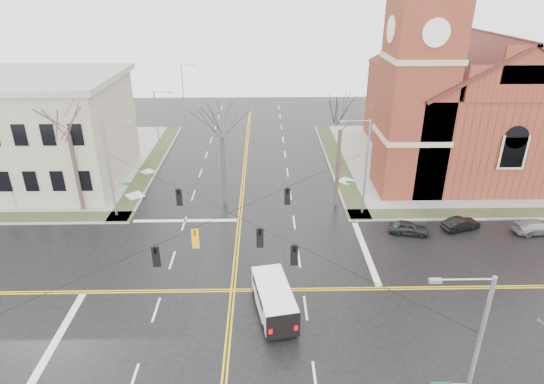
{
  "coord_description": "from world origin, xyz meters",
  "views": [
    {
      "loc": [
        2.27,
        -26.37,
        19.83
      ],
      "look_at": [
        2.9,
        6.0,
        4.9
      ],
      "focal_mm": 30.0,
      "sensor_mm": 36.0,
      "label": 1
    }
  ],
  "objects_px": {
    "signal_pole_se": "(472,356)",
    "cargo_van": "(273,297)",
    "church": "(461,93)",
    "signal_pole_ne": "(364,165)",
    "streetlight_north_a": "(158,121)",
    "tree_nw_far": "(68,128)",
    "tree_ne": "(341,125)",
    "tree_nw_near": "(222,132)",
    "parked_car_a": "(409,228)",
    "parked_car_b": "(461,224)",
    "signal_pole_nw": "(111,167)",
    "streetlight_north_b": "(184,87)",
    "parked_car_c": "(536,227)"
  },
  "relations": [
    {
      "from": "signal_pole_se",
      "to": "cargo_van",
      "type": "height_order",
      "value": "signal_pole_se"
    },
    {
      "from": "tree_ne",
      "to": "tree_nw_near",
      "type": "bearing_deg",
      "value": 176.74
    },
    {
      "from": "tree_nw_far",
      "to": "signal_pole_se",
      "type": "bearing_deg",
      "value": -42.59
    },
    {
      "from": "cargo_van",
      "to": "parked_car_a",
      "type": "xyz_separation_m",
      "value": [
        11.95,
        10.09,
        -0.64
      ]
    },
    {
      "from": "signal_pole_nw",
      "to": "streetlight_north_a",
      "type": "xyz_separation_m",
      "value": [
        0.67,
        16.5,
        -0.48
      ]
    },
    {
      "from": "parked_car_b",
      "to": "tree_nw_far",
      "type": "xyz_separation_m",
      "value": [
        -34.62,
        4.36,
        7.63
      ]
    },
    {
      "from": "parked_car_b",
      "to": "tree_nw_far",
      "type": "height_order",
      "value": "tree_nw_far"
    },
    {
      "from": "signal_pole_se",
      "to": "streetlight_north_a",
      "type": "distance_m",
      "value": 45.2
    },
    {
      "from": "streetlight_north_a",
      "to": "tree_nw_near",
      "type": "height_order",
      "value": "tree_nw_near"
    },
    {
      "from": "parked_car_a",
      "to": "tree_nw_far",
      "type": "xyz_separation_m",
      "value": [
        -29.8,
        4.98,
        7.61
      ]
    },
    {
      "from": "tree_nw_far",
      "to": "cargo_van",
      "type": "bearing_deg",
      "value": -40.16
    },
    {
      "from": "tree_nw_far",
      "to": "tree_nw_near",
      "type": "bearing_deg",
      "value": 5.19
    },
    {
      "from": "parked_car_c",
      "to": "tree_ne",
      "type": "distance_m",
      "value": 19.16
    },
    {
      "from": "streetlight_north_a",
      "to": "signal_pole_se",
      "type": "bearing_deg",
      "value": -60.91
    },
    {
      "from": "church",
      "to": "tree_nw_far",
      "type": "xyz_separation_m",
      "value": [
        -39.8,
        -12.05,
        -0.25
      ]
    },
    {
      "from": "church",
      "to": "tree_nw_near",
      "type": "xyz_separation_m",
      "value": [
        -26.34,
        -10.83,
        -1.1
      ]
    },
    {
      "from": "streetlight_north_b",
      "to": "tree_nw_far",
      "type": "height_order",
      "value": "tree_nw_far"
    },
    {
      "from": "parked_car_c",
      "to": "tree_nw_near",
      "type": "xyz_separation_m",
      "value": [
        -27.51,
        6.23,
        6.75
      ]
    },
    {
      "from": "streetlight_north_a",
      "to": "parked_car_a",
      "type": "distance_m",
      "value": 32.73
    },
    {
      "from": "cargo_van",
      "to": "signal_pole_se",
      "type": "bearing_deg",
      "value": -57.83
    },
    {
      "from": "church",
      "to": "streetlight_north_a",
      "type": "xyz_separation_m",
      "value": [
        -35.42,
        3.22,
        -3.97
      ]
    },
    {
      "from": "signal_pole_se",
      "to": "parked_car_c",
      "type": "xyz_separation_m",
      "value": [
        14.61,
        19.22,
        -4.36
      ]
    },
    {
      "from": "parked_car_c",
      "to": "parked_car_a",
      "type": "bearing_deg",
      "value": 82.11
    },
    {
      "from": "signal_pole_nw",
      "to": "tree_nw_far",
      "type": "relative_size",
      "value": 0.8
    },
    {
      "from": "signal_pole_se",
      "to": "tree_ne",
      "type": "bearing_deg",
      "value": 94.74
    },
    {
      "from": "signal_pole_nw",
      "to": "cargo_van",
      "type": "bearing_deg",
      "value": -44.38
    },
    {
      "from": "signal_pole_se",
      "to": "parked_car_b",
      "type": "xyz_separation_m",
      "value": [
        8.27,
        19.87,
        -4.39
      ]
    },
    {
      "from": "cargo_van",
      "to": "parked_car_c",
      "type": "height_order",
      "value": "cargo_van"
    },
    {
      "from": "signal_pole_ne",
      "to": "signal_pole_se",
      "type": "xyz_separation_m",
      "value": [
        0.0,
        -23.0,
        0.0
      ]
    },
    {
      "from": "parked_car_c",
      "to": "signal_pole_ne",
      "type": "bearing_deg",
      "value": 67.79
    },
    {
      "from": "signal_pole_nw",
      "to": "streetlight_north_b",
      "type": "relative_size",
      "value": 1.12
    },
    {
      "from": "parked_car_b",
      "to": "streetlight_north_a",
      "type": "bearing_deg",
      "value": 38.78
    },
    {
      "from": "signal_pole_nw",
      "to": "parked_car_b",
      "type": "distance_m",
      "value": 31.38
    },
    {
      "from": "signal_pole_ne",
      "to": "parked_car_b",
      "type": "xyz_separation_m",
      "value": [
        8.27,
        -3.13,
        -4.39
      ]
    },
    {
      "from": "streetlight_north_a",
      "to": "tree_nw_far",
      "type": "bearing_deg",
      "value": -106.01
    },
    {
      "from": "parked_car_a",
      "to": "tree_nw_far",
      "type": "bearing_deg",
      "value": 92.79
    },
    {
      "from": "church",
      "to": "signal_pole_ne",
      "type": "bearing_deg",
      "value": -135.34
    },
    {
      "from": "signal_pole_ne",
      "to": "tree_ne",
      "type": "distance_m",
      "value": 4.24
    },
    {
      "from": "parked_car_a",
      "to": "parked_car_b",
      "type": "bearing_deg",
      "value": -70.42
    },
    {
      "from": "signal_pole_ne",
      "to": "tree_nw_near",
      "type": "distance_m",
      "value": 13.34
    },
    {
      "from": "signal_pole_ne",
      "to": "streetlight_north_b",
      "type": "height_order",
      "value": "signal_pole_ne"
    },
    {
      "from": "signal_pole_nw",
      "to": "cargo_van",
      "type": "distance_m",
      "value": 20.13
    },
    {
      "from": "streetlight_north_a",
      "to": "streetlight_north_b",
      "type": "xyz_separation_m",
      "value": [
        0.0,
        20.0,
        0.0
      ]
    },
    {
      "from": "signal_pole_ne",
      "to": "tree_nw_far",
      "type": "height_order",
      "value": "tree_nw_far"
    },
    {
      "from": "signal_pole_ne",
      "to": "signal_pole_se",
      "type": "bearing_deg",
      "value": -90.0
    },
    {
      "from": "streetlight_north_b",
      "to": "tree_ne",
      "type": "distance_m",
      "value": 40.15
    },
    {
      "from": "signal_pole_ne",
      "to": "signal_pole_nw",
      "type": "xyz_separation_m",
      "value": [
        -22.64,
        0.0,
        0.0
      ]
    },
    {
      "from": "streetlight_north_b",
      "to": "tree_nw_near",
      "type": "height_order",
      "value": "tree_nw_near"
    },
    {
      "from": "signal_pole_nw",
      "to": "parked_car_c",
      "type": "bearing_deg",
      "value": -5.8
    },
    {
      "from": "streetlight_north_b",
      "to": "parked_car_a",
      "type": "relative_size",
      "value": 2.35
    }
  ]
}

